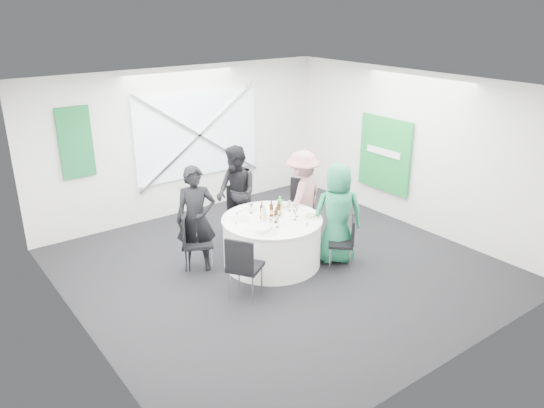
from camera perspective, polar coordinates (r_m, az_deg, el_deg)
floor at (r=8.34m, az=0.83°, el=-6.82°), size 6.00×6.00×0.00m
ceiling at (r=7.46m, az=0.94°, el=12.57°), size 6.00×6.00×0.00m
wall_back at (r=10.23m, az=-9.50°, el=6.61°), size 6.00×0.00×6.00m
wall_front at (r=5.88m, az=19.09°, el=-5.32°), size 6.00×0.00×6.00m
wall_left at (r=6.52m, az=-20.51°, el=-2.89°), size 0.00×6.00×6.00m
wall_right at (r=9.83m, az=14.94°, el=5.60°), size 0.00×6.00×6.00m
window_panel at (r=10.31m, az=-7.94°, el=7.38°), size 2.60×0.03×1.60m
window_brace_a at (r=10.27m, az=-7.83°, el=7.34°), size 2.63×0.05×1.84m
window_brace_b at (r=10.27m, az=-7.83°, el=7.34°), size 2.63×0.05×1.84m
green_banner at (r=9.40m, az=-20.35°, el=6.19°), size 0.55×0.04×1.20m
green_sign at (r=10.21m, az=12.01°, el=5.24°), size 0.05×1.20×1.40m
banquet_table at (r=8.31m, az=0.00°, el=-3.99°), size 1.56×1.56×0.76m
chair_back at (r=9.26m, az=-3.44°, el=-0.28°), size 0.48×0.49×0.92m
chair_back_left at (r=8.08m, az=-8.63°, el=-3.61°), size 0.58×0.57×0.95m
chair_back_right at (r=9.24m, az=2.98°, el=0.07°), size 0.63×0.62×1.01m
chair_front_right at (r=8.23m, az=7.94°, el=-3.76°), size 0.53×0.53×0.82m
chair_front_left at (r=7.26m, az=-3.16°, el=-6.40°), size 0.60×0.59×0.95m
person_man_back_left at (r=8.04m, az=-8.17°, el=-1.65°), size 0.72×0.63×1.65m
person_man_back at (r=9.08m, az=-3.87°, el=1.17°), size 0.50×0.83×1.64m
person_woman_pink at (r=8.97m, az=3.26°, el=0.79°), size 1.14×0.84×1.60m
person_woman_green at (r=8.29m, az=7.06°, el=-1.05°), size 0.93×0.84×1.60m
plate_back at (r=8.54m, az=-2.21°, el=-0.49°), size 0.24×0.24×0.01m
plate_back_left at (r=8.15m, az=-3.45°, el=-1.58°), size 0.28×0.28×0.01m
plate_back_right at (r=8.60m, az=1.43°, el=-0.26°), size 0.26×0.26×0.04m
plate_front_right at (r=8.23m, az=4.11°, el=-1.32°), size 0.24×0.24×0.04m
plate_front_left at (r=7.66m, az=-0.46°, el=-3.07°), size 0.28×0.28×0.01m
napkin at (r=7.65m, az=-0.93°, el=-2.83°), size 0.21×0.16×0.05m
beer_bottle_a at (r=8.12m, az=-1.10°, el=-0.89°), size 0.06×0.06×0.27m
beer_bottle_b at (r=8.22m, az=-0.06°, el=-0.69°), size 0.06×0.06×0.25m
beer_bottle_c at (r=8.20m, az=0.71°, el=-0.72°), size 0.06×0.06×0.26m
beer_bottle_d at (r=7.97m, az=0.43°, el=-1.39°), size 0.06×0.06×0.25m
green_water_bottle at (r=8.28m, az=0.85°, el=-0.34°), size 0.08×0.08×0.30m
clear_water_bottle at (r=8.02m, az=-0.91°, el=-1.19°), size 0.08×0.08×0.27m
wine_glass_a at (r=8.33m, az=-2.27°, el=-0.17°), size 0.07×0.07×0.17m
wine_glass_b at (r=7.77m, az=-0.12°, el=-1.78°), size 0.07×0.07×0.17m
wine_glass_c at (r=8.45m, az=0.93°, el=0.15°), size 0.07×0.07×0.17m
wine_glass_d at (r=8.19m, az=2.69°, el=-0.57°), size 0.07×0.07×0.17m
wine_glass_e at (r=7.81m, az=0.58°, el=-1.65°), size 0.07×0.07×0.17m
wine_glass_f at (r=8.07m, az=2.50°, el=-0.90°), size 0.07×0.07×0.17m
wine_glass_g at (r=8.41m, az=1.89°, el=0.03°), size 0.07×0.07×0.17m
fork_a at (r=8.58m, az=2.45°, el=-0.41°), size 0.09×0.14×0.01m
knife_a at (r=8.69m, az=0.49°, el=-0.11°), size 0.09×0.14×0.01m
fork_b at (r=8.67m, az=-1.10°, el=-0.16°), size 0.15×0.02×0.01m
knife_b at (r=8.45m, az=-3.32°, el=-0.76°), size 0.15×0.03×0.01m
fork_c at (r=7.73m, az=-2.43°, el=-2.90°), size 0.10×0.13×0.01m
knife_c at (r=7.63m, az=0.15°, el=-3.21°), size 0.10×0.13×0.01m
fork_d at (r=7.96m, az=3.79°, el=-2.20°), size 0.11×0.12×0.01m
knife_d at (r=8.30m, az=3.87°, el=-1.20°), size 0.11×0.12×0.01m
fork_e at (r=8.33m, az=-3.81°, el=-1.13°), size 0.10×0.13×0.01m
knife_e at (r=8.00m, az=-3.90°, el=-2.07°), size 0.10×0.13×0.01m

